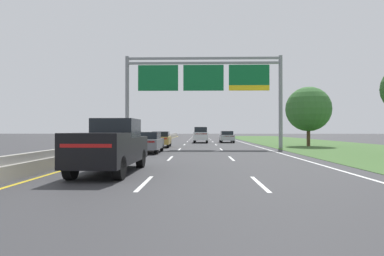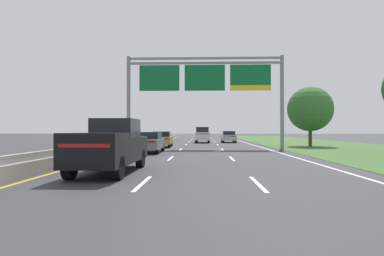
% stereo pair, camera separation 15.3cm
% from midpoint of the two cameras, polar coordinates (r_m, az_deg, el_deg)
% --- Properties ---
extents(ground_plane, '(220.00, 220.00, 0.00)m').
position_cam_midpoint_polar(ground_plane, '(34.78, 1.87, -3.19)').
color(ground_plane, '#333335').
extents(lane_striping, '(11.96, 106.00, 0.01)m').
position_cam_midpoint_polar(lane_striping, '(34.32, 1.87, -3.22)').
color(lane_striping, white).
rests_on(lane_striping, ground).
extents(grass_verge_right, '(14.00, 110.00, 0.02)m').
position_cam_midpoint_polar(grass_verge_right, '(37.47, 23.76, -2.94)').
color(grass_verge_right, '#3D602D').
rests_on(grass_verge_right, ground).
extents(median_barrier_concrete, '(0.60, 110.00, 0.85)m').
position_cam_midpoint_polar(median_barrier_concrete, '(35.38, -8.89, -2.57)').
color(median_barrier_concrete, '#99968E').
rests_on(median_barrier_concrete, ground).
extents(overhead_sign_gantry, '(15.06, 0.42, 8.82)m').
position_cam_midpoint_polar(overhead_sign_gantry, '(30.66, 2.44, 8.22)').
color(overhead_sign_gantry, gray).
rests_on(overhead_sign_gantry, ground).
extents(pickup_truck_black, '(2.08, 5.43, 2.20)m').
position_cam_midpoint_polar(pickup_truck_black, '(13.28, -14.11, -3.14)').
color(pickup_truck_black, black).
rests_on(pickup_truck_black, ground).
extents(car_grey_left_lane_sedan, '(1.83, 4.40, 1.57)m').
position_cam_midpoint_polar(car_grey_left_lane_sedan, '(24.23, -7.44, -2.49)').
color(car_grey_left_lane_sedan, slate).
rests_on(car_grey_left_lane_sedan, ground).
extents(car_white_centre_lane_suv, '(1.96, 4.73, 2.11)m').
position_cam_midpoint_polar(car_white_centre_lane_suv, '(43.06, 2.01, -1.18)').
color(car_white_centre_lane_suv, silver).
rests_on(car_white_centre_lane_suv, ground).
extents(car_gold_left_lane_sedan, '(1.95, 4.45, 1.57)m').
position_cam_midpoint_polar(car_gold_left_lane_sedan, '(32.08, -5.19, -1.97)').
color(car_gold_left_lane_sedan, '#A38438').
rests_on(car_gold_left_lane_sedan, ground).
extents(car_silver_right_lane_sedan, '(1.83, 4.40, 1.57)m').
position_cam_midpoint_polar(car_silver_right_lane_sedan, '(43.81, 6.67, -1.53)').
color(car_silver_right_lane_sedan, '#B2B5BA').
rests_on(car_silver_right_lane_sedan, ground).
extents(roadside_tree_mid, '(4.67, 4.67, 6.26)m').
position_cam_midpoint_polar(roadside_tree_mid, '(35.48, 20.55, 3.21)').
color(roadside_tree_mid, '#4C3823').
rests_on(roadside_tree_mid, ground).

